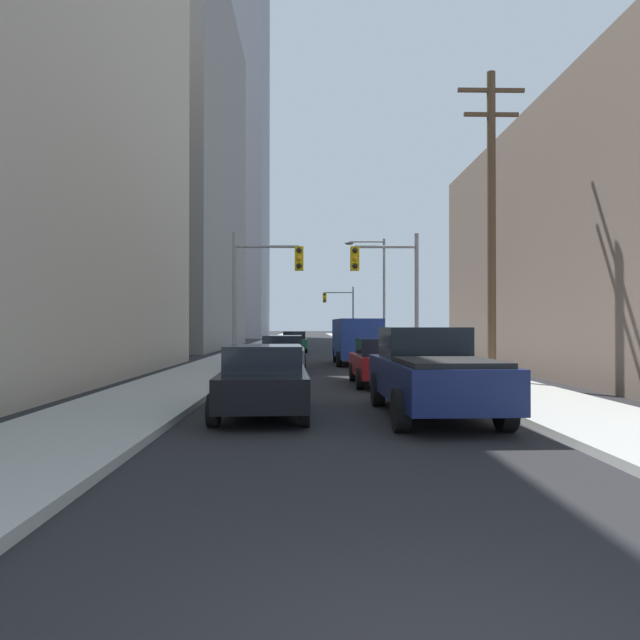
% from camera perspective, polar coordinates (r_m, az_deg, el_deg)
% --- Properties ---
extents(sidewalk_left, '(3.04, 160.00, 0.15)m').
position_cam_1_polar(sidewalk_left, '(52.98, -5.70, -2.55)').
color(sidewalk_left, '#9E9E99').
rests_on(sidewalk_left, ground).
extents(sidewalk_right, '(3.04, 160.00, 0.15)m').
position_cam_1_polar(sidewalk_right, '(53.13, 4.95, -2.55)').
color(sidewalk_right, '#9E9E99').
rests_on(sidewalk_right, ground).
extents(pickup_truck_navy, '(2.20, 5.44, 1.90)m').
position_cam_1_polar(pickup_truck_navy, '(12.76, 10.84, -5.06)').
color(pickup_truck_navy, '#141E4C').
rests_on(pickup_truck_navy, ground).
extents(cargo_van_blue, '(2.18, 5.28, 2.26)m').
position_cam_1_polar(cargo_van_blue, '(29.10, 3.57, -1.82)').
color(cargo_van_blue, navy).
rests_on(cargo_van_blue, ground).
extents(sedan_black, '(1.96, 4.27, 1.52)m').
position_cam_1_polar(sedan_black, '(12.57, -5.50, -5.88)').
color(sedan_black, black).
rests_on(sedan_black, ground).
extents(sedan_red, '(1.95, 4.24, 1.52)m').
position_cam_1_polar(sedan_red, '(19.12, 6.15, -4.04)').
color(sedan_red, maroon).
rests_on(sedan_red, ground).
extents(sedan_grey, '(1.95, 4.23, 1.52)m').
position_cam_1_polar(sedan_grey, '(24.52, -3.67, -3.27)').
color(sedan_grey, slate).
rests_on(sedan_grey, ground).
extents(sedan_green, '(1.95, 4.26, 1.52)m').
position_cam_1_polar(sedan_green, '(42.32, -2.56, -2.12)').
color(sedan_green, '#195938').
rests_on(sedan_green, ground).
extents(traffic_signal_near_left, '(3.11, 0.44, 6.00)m').
position_cam_1_polar(traffic_signal_near_left, '(25.65, -5.49, 4.09)').
color(traffic_signal_near_left, gray).
rests_on(traffic_signal_near_left, ground).
extents(traffic_signal_near_right, '(3.01, 0.44, 6.00)m').
position_cam_1_polar(traffic_signal_near_right, '(25.82, 6.70, 4.05)').
color(traffic_signal_near_right, gray).
rests_on(traffic_signal_near_right, ground).
extents(traffic_signal_far_right, '(3.28, 0.44, 6.00)m').
position_cam_1_polar(traffic_signal_far_right, '(61.18, 1.98, 1.41)').
color(traffic_signal_far_right, gray).
rests_on(traffic_signal_far_right, ground).
extents(utility_pole_right, '(2.20, 0.28, 10.27)m').
position_cam_1_polar(utility_pole_right, '(20.16, 16.42, 9.41)').
color(utility_pole_right, brown).
rests_on(utility_pole_right, ground).
extents(street_lamp_right, '(2.59, 0.32, 7.50)m').
position_cam_1_polar(street_lamp_right, '(37.48, 5.65, 3.48)').
color(street_lamp_right, gray).
rests_on(street_lamp_right, ground).
extents(building_left_mid_office, '(25.84, 25.97, 31.21)m').
position_cam_1_polar(building_left_mid_office, '(56.82, -22.20, 13.42)').
color(building_left_mid_office, gray).
rests_on(building_left_mid_office, ground).
extents(building_left_far_tower, '(17.21, 18.00, 70.44)m').
position_cam_1_polar(building_left_far_tower, '(100.44, -10.48, 18.82)').
color(building_left_far_tower, '#93939E').
rests_on(building_left_far_tower, ground).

